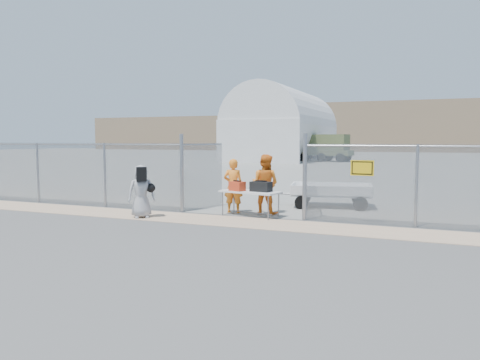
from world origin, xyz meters
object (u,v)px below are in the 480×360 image
at_px(folding_table, 250,204).
at_px(visitor, 141,191).
at_px(utility_trailer, 331,195).
at_px(security_worker_left, 233,186).
at_px(security_worker_right, 265,184).

distance_m(folding_table, visitor, 3.27).
bearing_deg(utility_trailer, folding_table, -133.87).
bearing_deg(security_worker_left, folding_table, 142.12).
xyz_separation_m(security_worker_left, utility_trailer, (2.61, 2.47, -0.44)).
bearing_deg(security_worker_right, folding_table, 74.55).
xyz_separation_m(security_worker_right, visitor, (-3.16, -2.07, -0.14)).
height_order(security_worker_right, visitor, security_worker_right).
height_order(folding_table, visitor, visitor).
bearing_deg(folding_table, visitor, -141.34).
bearing_deg(security_worker_right, visitor, 40.49).
relative_size(security_worker_left, utility_trailer, 0.49).
bearing_deg(folding_table, security_worker_right, 79.34).
xyz_separation_m(security_worker_right, utility_trailer, (1.62, 2.27, -0.51)).
bearing_deg(utility_trailer, visitor, -148.54).
distance_m(security_worker_right, visitor, 3.78).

